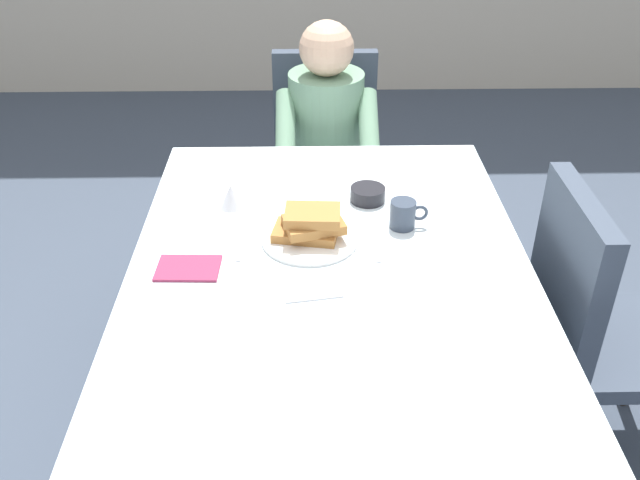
{
  "coord_description": "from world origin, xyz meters",
  "views": [
    {
      "loc": [
        -0.06,
        -1.58,
        1.82
      ],
      "look_at": [
        -0.03,
        0.03,
        0.79
      ],
      "focal_mm": 39.15,
      "sensor_mm": 36.0,
      "label": 1
    }
  ],
  "objects": [
    {
      "name": "ground_plane",
      "position": [
        0.0,
        0.0,
        0.0
      ],
      "size": [
        14.0,
        14.0,
        0.0
      ],
      "primitive_type": "plane",
      "color": "#3D4756"
    },
    {
      "name": "dining_table_main",
      "position": [
        0.0,
        0.0,
        0.65
      ],
      "size": [
        1.12,
        1.52,
        0.74
      ],
      "color": "silver",
      "rests_on": "ground"
    },
    {
      "name": "chair_diner",
      "position": [
        0.02,
        1.17,
        0.53
      ],
      "size": [
        0.44,
        0.45,
        0.93
      ],
      "rotation": [
        0.0,
        0.0,
        3.14
      ],
      "color": "#384251",
      "rests_on": "ground"
    },
    {
      "name": "diner_person",
      "position": [
        0.02,
        1.01,
        0.67
      ],
      "size": [
        0.4,
        0.43,
        1.12
      ],
      "rotation": [
        0.0,
        0.0,
        3.14
      ],
      "color": "gray",
      "rests_on": "ground"
    },
    {
      "name": "chair_right_side",
      "position": [
        0.77,
        0.0,
        0.53
      ],
      "size": [
        0.45,
        0.44,
        0.93
      ],
      "rotation": [
        0.0,
        0.0,
        -1.57
      ],
      "color": "#384251",
      "rests_on": "ground"
    },
    {
      "name": "plate_breakfast",
      "position": [
        -0.06,
        0.11,
        0.75
      ],
      "size": [
        0.28,
        0.28,
        0.02
      ],
      "primitive_type": "cylinder",
      "color": "white",
      "rests_on": "dining_table_main"
    },
    {
      "name": "breakfast_stack",
      "position": [
        -0.05,
        0.11,
        0.8
      ],
      "size": [
        0.22,
        0.16,
        0.08
      ],
      "color": "#A36B33",
      "rests_on": "plate_breakfast"
    },
    {
      "name": "cup_coffee",
      "position": [
        0.22,
        0.18,
        0.78
      ],
      "size": [
        0.11,
        0.08,
        0.08
      ],
      "color": "#333D4C",
      "rests_on": "dining_table_main"
    },
    {
      "name": "bowl_butter",
      "position": [
        0.13,
        0.34,
        0.76
      ],
      "size": [
        0.11,
        0.11,
        0.04
      ],
      "primitive_type": "cylinder",
      "color": "black",
      "rests_on": "dining_table_main"
    },
    {
      "name": "syrup_pitcher",
      "position": [
        -0.3,
        0.31,
        0.78
      ],
      "size": [
        0.08,
        0.08,
        0.07
      ],
      "color": "silver",
      "rests_on": "dining_table_main"
    },
    {
      "name": "fork_left_of_plate",
      "position": [
        -0.25,
        0.09,
        0.74
      ],
      "size": [
        0.03,
        0.18,
        0.0
      ],
      "primitive_type": "cube",
      "rotation": [
        0.0,
        0.0,
        1.48
      ],
      "color": "silver",
      "rests_on": "dining_table_main"
    },
    {
      "name": "knife_right_of_plate",
      "position": [
        0.13,
        0.09,
        0.74
      ],
      "size": [
        0.02,
        0.2,
        0.0
      ],
      "primitive_type": "cube",
      "rotation": [
        0.0,
        0.0,
        1.55
      ],
      "color": "silver",
      "rests_on": "dining_table_main"
    },
    {
      "name": "spoon_near_edge",
      "position": [
        -0.05,
        -0.17,
        0.74
      ],
      "size": [
        0.15,
        0.04,
        0.0
      ],
      "primitive_type": "cube",
      "rotation": [
        0.0,
        0.0,
        0.16
      ],
      "color": "silver",
      "rests_on": "dining_table_main"
    },
    {
      "name": "napkin_folded",
      "position": [
        -0.39,
        -0.03,
        0.74
      ],
      "size": [
        0.17,
        0.13,
        0.01
      ],
      "primitive_type": "cube",
      "rotation": [
        0.0,
        0.0,
        -0.03
      ],
      "color": "#8C2D4C",
      "rests_on": "dining_table_main"
    }
  ]
}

